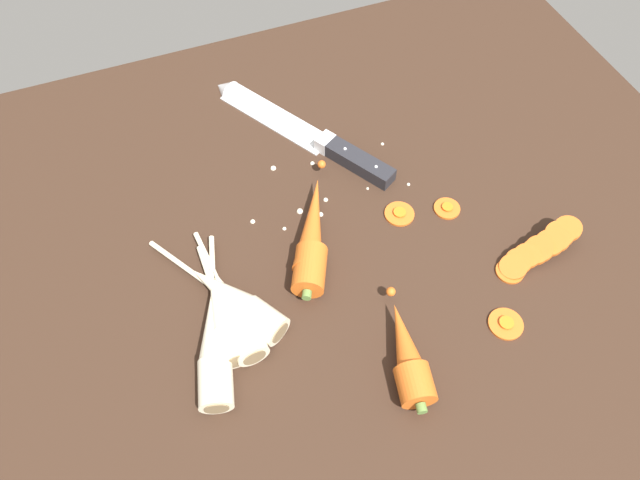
{
  "coord_description": "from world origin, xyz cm",
  "views": [
    {
      "loc": [
        -15.53,
        -41.76,
        65.48
      ],
      "look_at": [
        0.0,
        -2.0,
        1.5
      ],
      "focal_mm": 32.39,
      "sensor_mm": 36.0,
      "label": 1
    }
  ],
  "objects_px": {
    "chefs_knife": "(296,128)",
    "parsnip_front": "(233,312)",
    "carrot_slice_stray_far": "(399,213)",
    "parsnip_mid_left": "(223,320)",
    "parsnip_mid_right": "(214,344)",
    "carrot_slice_stray_near": "(447,208)",
    "carrot_slice_stack": "(538,250)",
    "whole_carrot_second": "(408,356)",
    "parsnip_back": "(235,300)",
    "whole_carrot": "(313,236)",
    "carrot_slice_stray_mid": "(506,323)"
  },
  "relations": [
    {
      "from": "chefs_knife",
      "to": "parsnip_back",
      "type": "distance_m",
      "value": 0.32
    },
    {
      "from": "parsnip_front",
      "to": "parsnip_mid_right",
      "type": "bearing_deg",
      "value": -135.45
    },
    {
      "from": "parsnip_front",
      "to": "carrot_slice_stray_near",
      "type": "height_order",
      "value": "parsnip_front"
    },
    {
      "from": "parsnip_mid_right",
      "to": "carrot_slice_stack",
      "type": "distance_m",
      "value": 0.43
    },
    {
      "from": "whole_carrot",
      "to": "whole_carrot_second",
      "type": "bearing_deg",
      "value": -78.0
    },
    {
      "from": "whole_carrot_second",
      "to": "parsnip_mid_right",
      "type": "height_order",
      "value": "whole_carrot_second"
    },
    {
      "from": "whole_carrot",
      "to": "parsnip_mid_left",
      "type": "xyz_separation_m",
      "value": [
        -0.15,
        -0.07,
        -0.0
      ]
    },
    {
      "from": "chefs_knife",
      "to": "parsnip_mid_right",
      "type": "distance_m",
      "value": 0.38
    },
    {
      "from": "parsnip_front",
      "to": "parsnip_mid_right",
      "type": "height_order",
      "value": "same"
    },
    {
      "from": "carrot_slice_stack",
      "to": "carrot_slice_stray_far",
      "type": "height_order",
      "value": "carrot_slice_stack"
    },
    {
      "from": "parsnip_mid_left",
      "to": "carrot_slice_stack",
      "type": "bearing_deg",
      "value": -6.91
    },
    {
      "from": "whole_carrot",
      "to": "carrot_slice_stack",
      "type": "distance_m",
      "value": 0.3
    },
    {
      "from": "parsnip_front",
      "to": "carrot_slice_stray_near",
      "type": "xyz_separation_m",
      "value": [
        0.33,
        0.06,
        -0.02
      ]
    },
    {
      "from": "chefs_knife",
      "to": "parsnip_mid_left",
      "type": "xyz_separation_m",
      "value": [
        -0.2,
        -0.28,
        0.01
      ]
    },
    {
      "from": "whole_carrot",
      "to": "carrot_slice_stack",
      "type": "xyz_separation_m",
      "value": [
        0.27,
        -0.12,
        -0.01
      ]
    },
    {
      "from": "whole_carrot_second",
      "to": "carrot_slice_stray_mid",
      "type": "height_order",
      "value": "whole_carrot_second"
    },
    {
      "from": "carrot_slice_stray_mid",
      "to": "carrot_slice_stray_far",
      "type": "relative_size",
      "value": 1.03
    },
    {
      "from": "chefs_knife",
      "to": "parsnip_mid_right",
      "type": "relative_size",
      "value": 1.34
    },
    {
      "from": "whole_carrot",
      "to": "carrot_slice_stray_mid",
      "type": "bearing_deg",
      "value": -47.8
    },
    {
      "from": "carrot_slice_stray_near",
      "to": "carrot_slice_stray_far",
      "type": "height_order",
      "value": "same"
    },
    {
      "from": "parsnip_mid_right",
      "to": "carrot_slice_stray_far",
      "type": "height_order",
      "value": "parsnip_mid_right"
    },
    {
      "from": "chefs_knife",
      "to": "carrot_slice_stray_far",
      "type": "relative_size",
      "value": 7.51
    },
    {
      "from": "parsnip_mid_right",
      "to": "carrot_slice_stray_near",
      "type": "relative_size",
      "value": 6.33
    },
    {
      "from": "whole_carrot_second",
      "to": "carrot_slice_stray_near",
      "type": "xyz_separation_m",
      "value": [
        0.16,
        0.18,
        -0.02
      ]
    },
    {
      "from": "parsnip_mid_left",
      "to": "carrot_slice_stray_far",
      "type": "xyz_separation_m",
      "value": [
        0.28,
        0.08,
        -0.02
      ]
    },
    {
      "from": "whole_carrot_second",
      "to": "parsnip_mid_right",
      "type": "distance_m",
      "value": 0.23
    },
    {
      "from": "chefs_knife",
      "to": "parsnip_front",
      "type": "distance_m",
      "value": 0.33
    },
    {
      "from": "whole_carrot",
      "to": "parsnip_mid_right",
      "type": "distance_m",
      "value": 0.19
    },
    {
      "from": "whole_carrot_second",
      "to": "whole_carrot",
      "type": "bearing_deg",
      "value": 102.0
    },
    {
      "from": "carrot_slice_stray_near",
      "to": "carrot_slice_stray_mid",
      "type": "bearing_deg",
      "value": -95.39
    },
    {
      "from": "parsnip_back",
      "to": "whole_carrot",
      "type": "bearing_deg",
      "value": 23.26
    },
    {
      "from": "parsnip_mid_left",
      "to": "parsnip_mid_right",
      "type": "relative_size",
      "value": 0.75
    },
    {
      "from": "parsnip_mid_left",
      "to": "whole_carrot_second",
      "type": "bearing_deg",
      "value": -33.28
    },
    {
      "from": "whole_carrot_second",
      "to": "carrot_slice_stray_near",
      "type": "bearing_deg",
      "value": 49.97
    },
    {
      "from": "chefs_knife",
      "to": "whole_carrot",
      "type": "bearing_deg",
      "value": -103.62
    },
    {
      "from": "whole_carrot_second",
      "to": "parsnip_back",
      "type": "height_order",
      "value": "whole_carrot_second"
    },
    {
      "from": "chefs_knife",
      "to": "whole_carrot_second",
      "type": "height_order",
      "value": "whole_carrot_second"
    },
    {
      "from": "parsnip_mid_left",
      "to": "carrot_slice_stray_near",
      "type": "height_order",
      "value": "parsnip_mid_left"
    },
    {
      "from": "parsnip_back",
      "to": "carrot_slice_stray_mid",
      "type": "distance_m",
      "value": 0.34
    },
    {
      "from": "carrot_slice_stray_far",
      "to": "parsnip_mid_left",
      "type": "bearing_deg",
      "value": -164.3
    },
    {
      "from": "parsnip_front",
      "to": "carrot_slice_stack",
      "type": "xyz_separation_m",
      "value": [
        0.4,
        -0.06,
        -0.01
      ]
    },
    {
      "from": "whole_carrot_second",
      "to": "carrot_slice_stray_near",
      "type": "distance_m",
      "value": 0.24
    },
    {
      "from": "parsnip_mid_right",
      "to": "carrot_slice_stray_near",
      "type": "xyz_separation_m",
      "value": [
        0.36,
        0.09,
        -0.02
      ]
    },
    {
      "from": "whole_carrot",
      "to": "whole_carrot_second",
      "type": "height_order",
      "value": "same"
    },
    {
      "from": "parsnip_front",
      "to": "parsnip_back",
      "type": "xyz_separation_m",
      "value": [
        0.01,
        0.01,
        -0.0
      ]
    },
    {
      "from": "parsnip_back",
      "to": "carrot_slice_stray_mid",
      "type": "height_order",
      "value": "parsnip_back"
    },
    {
      "from": "parsnip_mid_left",
      "to": "chefs_knife",
      "type": "bearing_deg",
      "value": 55.3
    },
    {
      "from": "chefs_knife",
      "to": "carrot_slice_stray_far",
      "type": "height_order",
      "value": "chefs_knife"
    },
    {
      "from": "chefs_knife",
      "to": "whole_carrot_second",
      "type": "distance_m",
      "value": 0.41
    },
    {
      "from": "chefs_knife",
      "to": "carrot_slice_stray_near",
      "type": "xyz_separation_m",
      "value": [
        0.15,
        -0.22,
        -0.0
      ]
    }
  ]
}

